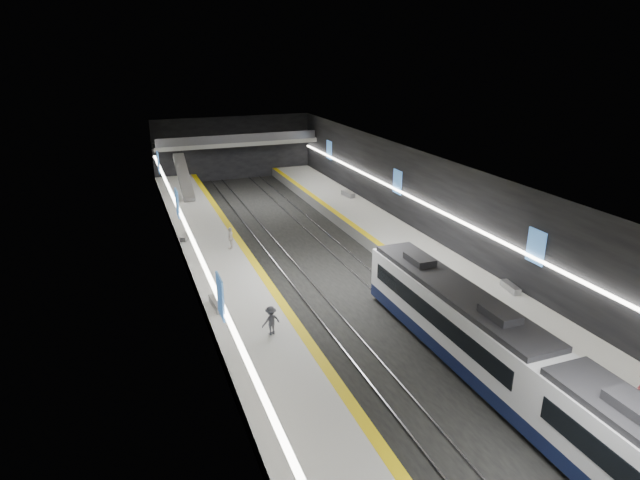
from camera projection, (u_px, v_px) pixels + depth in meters
name	position (u px, v px, depth m)	size (l,w,h in m)	color
ground	(340.00, 285.00, 38.69)	(70.00, 70.00, 0.00)	black
ceiling	(341.00, 177.00, 35.94)	(20.00, 70.00, 0.04)	beige
wall_left	(196.00, 252.00, 33.98)	(0.04, 70.00, 8.00)	black
wall_right	(461.00, 218.00, 40.65)	(0.04, 70.00, 8.00)	black
wall_back	(234.00, 148.00, 68.04)	(20.00, 0.04, 8.00)	black
platform_left	(237.00, 295.00, 36.02)	(5.00, 70.00, 1.00)	slate
tile_surface_left	(237.00, 288.00, 35.84)	(5.00, 70.00, 0.02)	#B5B5B0
tactile_strip_left	(269.00, 283.00, 36.57)	(0.60, 70.00, 0.02)	#E0BE0B
platform_right	(430.00, 265.00, 41.02)	(5.00, 70.00, 1.00)	slate
tile_surface_right	(430.00, 259.00, 40.85)	(5.00, 70.00, 0.02)	#B5B5B0
tactile_strip_right	(405.00, 262.00, 40.11)	(0.60, 70.00, 0.02)	#E0BE0B
rails	(340.00, 285.00, 38.67)	(6.52, 70.00, 0.12)	gray
train	(551.00, 392.00, 23.21)	(2.69, 30.05, 3.60)	#0E1636
ad_posters	(335.00, 222.00, 38.02)	(19.94, 53.50, 2.20)	#3E75BC
cove_light_left	(199.00, 254.00, 34.12)	(0.25, 68.60, 0.12)	white
cove_light_right	(459.00, 221.00, 40.66)	(0.25, 68.60, 0.12)	white
mezzanine_bridge	(237.00, 143.00, 65.86)	(20.00, 3.00, 1.50)	gray
escalator	(184.00, 177.00, 58.01)	(1.20, 8.00, 0.60)	#99999E
bench_left_near	(217.00, 304.00, 33.20)	(0.57, 2.05, 0.50)	#99999E
bench_left_far	(186.00, 237.00, 44.93)	(0.49, 1.76, 0.43)	#99999E
bench_right_near	(510.00, 287.00, 35.52)	(0.50, 1.79, 0.44)	#99999E
bench_right_far	(348.00, 194.00, 57.54)	(0.57, 2.04, 0.50)	#99999E
passenger_left_a	(231.00, 238.00, 42.55)	(1.04, 0.43, 1.78)	silver
passenger_left_b	(271.00, 321.00, 29.89)	(1.10, 0.63, 1.71)	#42434A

